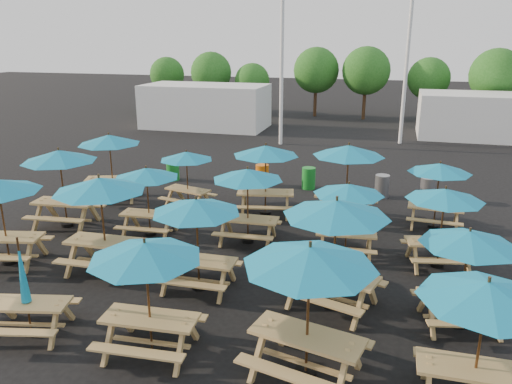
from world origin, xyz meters
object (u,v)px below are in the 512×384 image
(picnic_unit_15, at_px, (348,155))
(picnic_unit_16, at_px, (486,299))
(waste_bin_2, at_px, (309,178))
(picnic_unit_3, at_px, (109,143))
(waste_bin_0, at_px, (173,170))
(picnic_unit_8, at_px, (145,257))
(picnic_unit_9, at_px, (196,211))
(picnic_unit_2, at_px, (60,160))
(picnic_unit_18, at_px, (445,199))
(picnic_unit_19, at_px, (440,172))
(picnic_unit_12, at_px, (310,264))
(waste_bin_4, at_px, (427,189))
(picnic_unit_13, at_px, (336,215))
(picnic_unit_7, at_px, (186,159))
(waste_bin_3, at_px, (382,186))
(picnic_unit_6, at_px, (146,177))
(picnic_unit_17, at_px, (469,244))
(waste_bin_1, at_px, (262,175))
(picnic_unit_5, at_px, (100,190))
(picnic_unit_10, at_px, (248,179))
(picnic_unit_4, at_px, (26,295))
(picnic_unit_11, at_px, (266,154))
(picnic_unit_14, at_px, (349,193))

(picnic_unit_15, height_order, picnic_unit_16, picnic_unit_15)
(waste_bin_2, bearing_deg, picnic_unit_3, -154.13)
(waste_bin_0, bearing_deg, picnic_unit_15, -21.22)
(picnic_unit_3, bearing_deg, picnic_unit_8, -74.27)
(picnic_unit_8, bearing_deg, picnic_unit_9, 88.00)
(picnic_unit_2, xyz_separation_m, picnic_unit_18, (11.25, 0.06, -0.30))
(waste_bin_2, bearing_deg, picnic_unit_19, -34.69)
(picnic_unit_12, height_order, picnic_unit_15, same)
(waste_bin_4, bearing_deg, picnic_unit_13, -105.85)
(picnic_unit_7, distance_m, waste_bin_3, 7.38)
(picnic_unit_6, height_order, picnic_unit_18, picnic_unit_18)
(picnic_unit_8, xyz_separation_m, picnic_unit_19, (5.64, 8.36, -0.16))
(picnic_unit_17, height_order, waste_bin_2, picnic_unit_17)
(picnic_unit_13, bearing_deg, picnic_unit_7, 153.77)
(waste_bin_1, height_order, waste_bin_4, same)
(picnic_unit_19, height_order, waste_bin_1, picnic_unit_19)
(picnic_unit_15, height_order, waste_bin_3, picnic_unit_15)
(picnic_unit_12, bearing_deg, picnic_unit_6, 150.47)
(picnic_unit_3, relative_size, waste_bin_4, 3.32)
(picnic_unit_6, xyz_separation_m, picnic_unit_12, (5.75, -5.29, 0.34))
(picnic_unit_12, xyz_separation_m, picnic_unit_13, (0.15, 2.53, 0.01))
(picnic_unit_8, relative_size, picnic_unit_15, 0.91)
(picnic_unit_19, bearing_deg, picnic_unit_9, -131.04)
(waste_bin_4, bearing_deg, waste_bin_3, -177.52)
(picnic_unit_13, relative_size, waste_bin_3, 3.38)
(picnic_unit_16, bearing_deg, waste_bin_0, 132.32)
(picnic_unit_5, distance_m, picnic_unit_19, 10.00)
(picnic_unit_16, bearing_deg, picnic_unit_10, 133.54)
(picnic_unit_4, height_order, picnic_unit_8, picnic_unit_8)
(picnic_unit_6, xyz_separation_m, waste_bin_0, (-1.90, 5.88, -1.43))
(picnic_unit_13, xyz_separation_m, picnic_unit_17, (2.66, -0.08, -0.33))
(picnic_unit_5, relative_size, waste_bin_2, 2.95)
(picnic_unit_9, xyz_separation_m, picnic_unit_11, (0.24, 5.51, 0.11))
(picnic_unit_3, relative_size, picnic_unit_18, 1.22)
(picnic_unit_15, xyz_separation_m, picnic_unit_19, (2.79, 0.01, -0.36))
(picnic_unit_12, xyz_separation_m, picnic_unit_14, (0.16, 5.38, -0.38))
(picnic_unit_4, relative_size, picnic_unit_14, 1.02)
(picnic_unit_7, relative_size, picnic_unit_15, 0.89)
(picnic_unit_14, bearing_deg, waste_bin_3, 76.61)
(picnic_unit_6, distance_m, picnic_unit_15, 6.36)
(picnic_unit_11, height_order, picnic_unit_15, picnic_unit_15)
(waste_bin_0, bearing_deg, waste_bin_4, -0.25)
(waste_bin_0, xyz_separation_m, waste_bin_4, (10.24, -0.05, 0.00))
(picnic_unit_9, height_order, picnic_unit_19, picnic_unit_9)
(waste_bin_1, bearing_deg, waste_bin_2, 0.67)
(picnic_unit_17, xyz_separation_m, waste_bin_0, (-10.45, 8.73, -1.44))
(picnic_unit_8, relative_size, waste_bin_2, 2.70)
(picnic_unit_2, xyz_separation_m, picnic_unit_3, (-0.00, 2.85, -0.04))
(picnic_unit_2, height_order, picnic_unit_17, picnic_unit_2)
(picnic_unit_4, distance_m, picnic_unit_5, 3.25)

